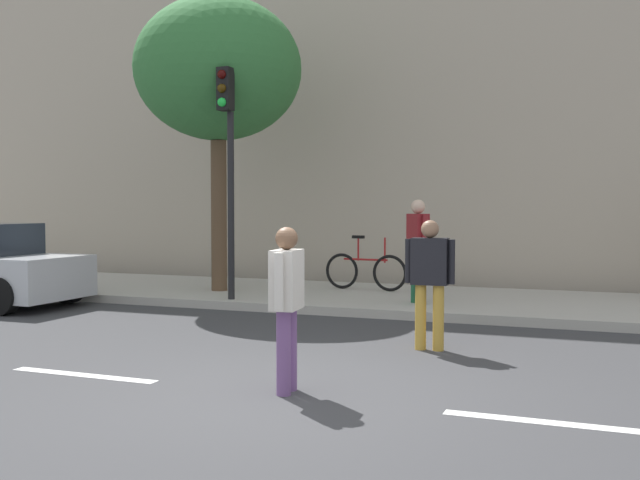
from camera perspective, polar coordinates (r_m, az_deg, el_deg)
ground_plane at (r=7.18m, az=-2.48°, el=-11.98°), size 80.00×80.00×0.00m
sidewalk_curb at (r=13.75m, az=9.47°, el=-4.71°), size 36.00×4.00×0.15m
lane_markings at (r=7.18m, az=-2.48°, el=-11.95°), size 25.80×0.16×0.01m
building_backdrop at (r=18.95m, az=12.82°, el=13.93°), size 36.00×5.00×11.13m
traffic_light at (r=13.24m, az=-7.16°, el=7.37°), size 0.24×0.45×4.10m
street_tree at (r=14.98m, az=-7.89°, el=12.87°), size 3.29×3.29×5.77m
pedestrian_tallest at (r=7.14m, az=-2.59°, el=-4.40°), size 0.29×0.58×1.61m
pedestrian_in_red_top at (r=9.36m, az=8.48°, el=-2.61°), size 0.63×0.26×1.64m
pedestrian_near_pole at (r=12.75m, az=7.58°, el=-0.19°), size 0.44×0.45×1.79m
bicycle_leaning at (r=14.77m, az=3.53°, el=-2.37°), size 1.77×0.26×1.09m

